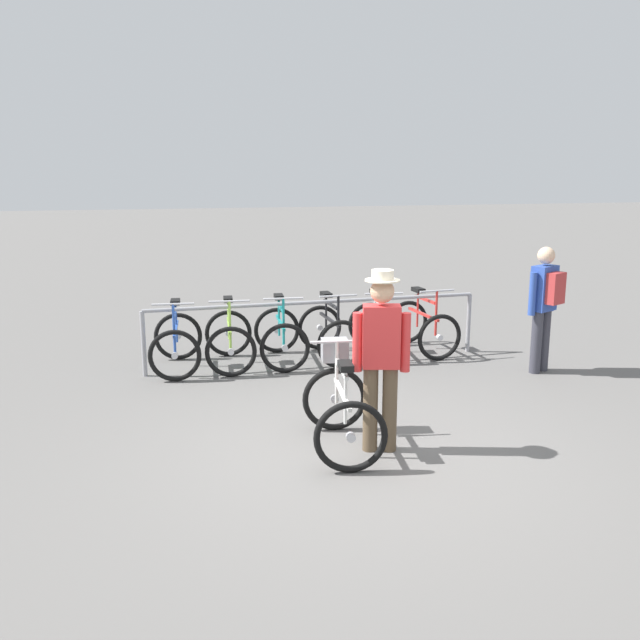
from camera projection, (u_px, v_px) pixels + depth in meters
ground_plane at (362, 454)px, 6.50m from camera, size 80.00×80.00×0.00m
bike_rack_rail at (316, 313)px, 9.35m from camera, size 4.61×0.18×0.88m
racked_bike_blue at (176, 343)px, 9.11m from camera, size 0.75×1.16×0.97m
racked_bike_lime at (230, 339)px, 9.29m from camera, size 0.75×1.14×0.97m
racked_bike_teal at (281, 336)px, 9.47m from camera, size 0.74×1.14×0.97m
racked_bike_black at (330, 333)px, 9.65m from camera, size 0.70×1.11×0.97m
racked_bike_white at (377, 330)px, 9.83m from camera, size 0.78×1.17×0.97m
racked_bike_red at (423, 327)px, 10.01m from camera, size 0.75×1.15×0.97m
featured_bicycle at (341, 402)px, 6.59m from camera, size 0.79×1.22×0.97m
person_with_featured_bike at (381, 354)px, 6.38m from camera, size 0.51×0.32×1.72m
pedestrian_with_backpack at (544, 302)px, 8.89m from camera, size 0.48×0.43×1.64m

